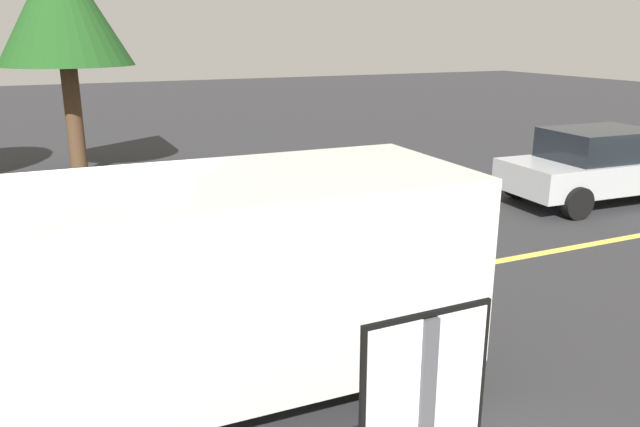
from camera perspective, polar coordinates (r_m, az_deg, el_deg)
ground_plane at (r=7.98m, az=-21.45°, el=-10.63°), size 80.00×80.00×0.00m
lane_marking_centre at (r=8.55m, az=-0.88°, el=-7.53°), size 28.00×0.16×0.01m
white_van at (r=5.85m, az=-11.65°, el=-6.09°), size 5.23×2.33×2.20m
car_silver_far_lane at (r=14.34m, az=24.49°, el=4.08°), size 4.45×2.11×1.55m
tree_left_verge at (r=16.24m, az=-22.62°, el=17.13°), size 3.09×3.09×5.44m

